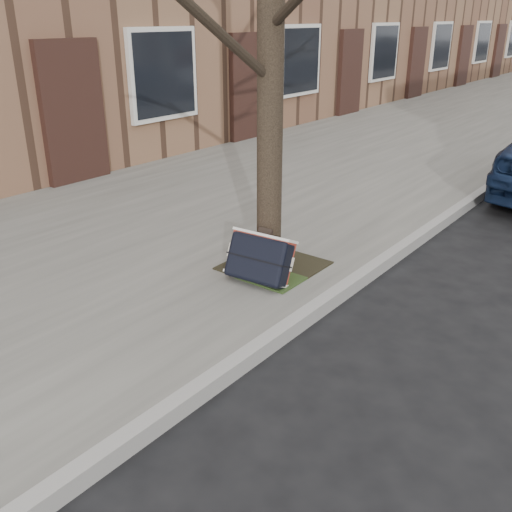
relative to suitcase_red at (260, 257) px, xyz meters
The scene contains 5 objects.
ground 2.13m from the suitcase_red, 24.42° to the right, with size 120.00×120.00×0.00m, color black.
near_sidewalk 14.24m from the suitcase_red, 97.19° to the left, with size 5.00×70.00×0.12m, color gray.
dirt_patch 0.40m from the suitcase_red, 104.04° to the left, with size 0.85×0.85×0.01m, color black.
suitcase_red is the anchor object (origin of this frame).
suitcase_navy 0.04m from the suitcase_red, 68.50° to the right, with size 0.58×0.19×0.42m, color black.
Camera 1 is at (0.99, -2.93, 2.37)m, focal length 40.00 mm.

